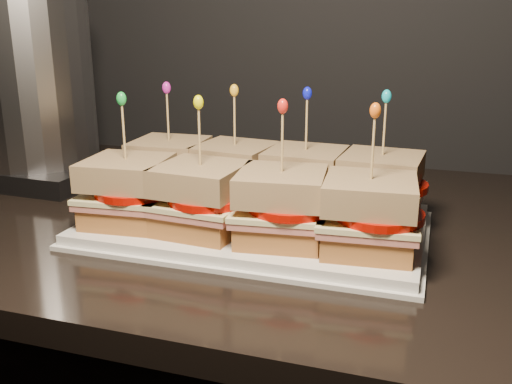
% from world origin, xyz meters
% --- Properties ---
extents(granite_slab, '(2.38, 0.70, 0.03)m').
position_xyz_m(granite_slab, '(-0.48, 1.66, 0.92)').
color(granite_slab, black).
rests_on(granite_slab, cabinet).
extents(platter, '(0.42, 0.26, 0.02)m').
position_xyz_m(platter, '(-0.34, 1.59, 0.95)').
color(platter, white).
rests_on(platter, granite_slab).
extents(platter_rim, '(0.44, 0.27, 0.01)m').
position_xyz_m(platter_rim, '(-0.34, 1.59, 0.94)').
color(platter_rim, white).
rests_on(platter_rim, granite_slab).
extents(sandwich_0_bread_bot, '(0.10, 0.10, 0.03)m').
position_xyz_m(sandwich_0_bread_bot, '(-0.49, 1.65, 0.97)').
color(sandwich_0_bread_bot, brown).
rests_on(sandwich_0_bread_bot, platter).
extents(sandwich_0_ham, '(0.11, 0.11, 0.01)m').
position_xyz_m(sandwich_0_ham, '(-0.49, 1.65, 0.99)').
color(sandwich_0_ham, '#C16558').
rests_on(sandwich_0_ham, sandwich_0_bread_bot).
extents(sandwich_0_cheese, '(0.11, 0.11, 0.01)m').
position_xyz_m(sandwich_0_cheese, '(-0.49, 1.65, 0.99)').
color(sandwich_0_cheese, beige).
rests_on(sandwich_0_cheese, sandwich_0_ham).
extents(sandwich_0_tomato, '(0.10, 0.10, 0.01)m').
position_xyz_m(sandwich_0_tomato, '(-0.48, 1.64, 1.00)').
color(sandwich_0_tomato, '#B50D03').
rests_on(sandwich_0_tomato, sandwich_0_cheese).
extents(sandwich_0_bread_top, '(0.10, 0.10, 0.03)m').
position_xyz_m(sandwich_0_bread_top, '(-0.49, 1.65, 1.02)').
color(sandwich_0_bread_top, '#5B2C0B').
rests_on(sandwich_0_bread_top, sandwich_0_tomato).
extents(sandwich_0_pick, '(0.00, 0.00, 0.09)m').
position_xyz_m(sandwich_0_pick, '(-0.49, 1.65, 1.07)').
color(sandwich_0_pick, tan).
rests_on(sandwich_0_pick, sandwich_0_bread_top).
extents(sandwich_0_frill, '(0.01, 0.01, 0.02)m').
position_xyz_m(sandwich_0_frill, '(-0.49, 1.65, 1.11)').
color(sandwich_0_frill, '#C0209F').
rests_on(sandwich_0_frill, sandwich_0_pick).
extents(sandwich_1_bread_bot, '(0.11, 0.11, 0.03)m').
position_xyz_m(sandwich_1_bread_bot, '(-0.39, 1.65, 0.97)').
color(sandwich_1_bread_bot, brown).
rests_on(sandwich_1_bread_bot, platter).
extents(sandwich_1_ham, '(0.12, 0.11, 0.01)m').
position_xyz_m(sandwich_1_ham, '(-0.39, 1.65, 0.99)').
color(sandwich_1_ham, '#C16558').
rests_on(sandwich_1_ham, sandwich_1_bread_bot).
extents(sandwich_1_cheese, '(0.12, 0.12, 0.01)m').
position_xyz_m(sandwich_1_cheese, '(-0.39, 1.65, 0.99)').
color(sandwich_1_cheese, beige).
rests_on(sandwich_1_cheese, sandwich_1_ham).
extents(sandwich_1_tomato, '(0.10, 0.10, 0.01)m').
position_xyz_m(sandwich_1_tomato, '(-0.37, 1.64, 1.00)').
color(sandwich_1_tomato, '#B50D03').
rests_on(sandwich_1_tomato, sandwich_1_cheese).
extents(sandwich_1_bread_top, '(0.11, 0.11, 0.03)m').
position_xyz_m(sandwich_1_bread_top, '(-0.39, 1.65, 1.02)').
color(sandwich_1_bread_top, '#5B2C0B').
rests_on(sandwich_1_bread_top, sandwich_1_tomato).
extents(sandwich_1_pick, '(0.00, 0.00, 0.09)m').
position_xyz_m(sandwich_1_pick, '(-0.39, 1.65, 1.07)').
color(sandwich_1_pick, tan).
rests_on(sandwich_1_pick, sandwich_1_bread_top).
extents(sandwich_1_frill, '(0.01, 0.01, 0.02)m').
position_xyz_m(sandwich_1_frill, '(-0.39, 1.65, 1.11)').
color(sandwich_1_frill, yellow).
rests_on(sandwich_1_frill, sandwich_1_pick).
extents(sandwich_2_bread_bot, '(0.10, 0.10, 0.03)m').
position_xyz_m(sandwich_2_bread_bot, '(-0.29, 1.65, 0.97)').
color(sandwich_2_bread_bot, brown).
rests_on(sandwich_2_bread_bot, platter).
extents(sandwich_2_ham, '(0.11, 0.11, 0.01)m').
position_xyz_m(sandwich_2_ham, '(-0.29, 1.65, 0.99)').
color(sandwich_2_ham, '#C16558').
rests_on(sandwich_2_ham, sandwich_2_bread_bot).
extents(sandwich_2_cheese, '(0.11, 0.11, 0.01)m').
position_xyz_m(sandwich_2_cheese, '(-0.29, 1.65, 0.99)').
color(sandwich_2_cheese, beige).
rests_on(sandwich_2_cheese, sandwich_2_ham).
extents(sandwich_2_tomato, '(0.10, 0.10, 0.01)m').
position_xyz_m(sandwich_2_tomato, '(-0.27, 1.64, 1.00)').
color(sandwich_2_tomato, '#B50D03').
rests_on(sandwich_2_tomato, sandwich_2_cheese).
extents(sandwich_2_bread_top, '(0.10, 0.10, 0.03)m').
position_xyz_m(sandwich_2_bread_top, '(-0.29, 1.65, 1.02)').
color(sandwich_2_bread_top, '#5B2C0B').
rests_on(sandwich_2_bread_top, sandwich_2_tomato).
extents(sandwich_2_pick, '(0.00, 0.00, 0.09)m').
position_xyz_m(sandwich_2_pick, '(-0.29, 1.65, 1.07)').
color(sandwich_2_pick, tan).
rests_on(sandwich_2_pick, sandwich_2_bread_top).
extents(sandwich_2_frill, '(0.01, 0.01, 0.02)m').
position_xyz_m(sandwich_2_frill, '(-0.29, 1.65, 1.11)').
color(sandwich_2_frill, '#0F15D6').
rests_on(sandwich_2_frill, sandwich_2_pick).
extents(sandwich_3_bread_bot, '(0.10, 0.10, 0.03)m').
position_xyz_m(sandwich_3_bread_bot, '(-0.18, 1.65, 0.97)').
color(sandwich_3_bread_bot, brown).
rests_on(sandwich_3_bread_bot, platter).
extents(sandwich_3_ham, '(0.11, 0.11, 0.01)m').
position_xyz_m(sandwich_3_ham, '(-0.18, 1.65, 0.99)').
color(sandwich_3_ham, '#C16558').
rests_on(sandwich_3_ham, sandwich_3_bread_bot).
extents(sandwich_3_cheese, '(0.12, 0.11, 0.01)m').
position_xyz_m(sandwich_3_cheese, '(-0.18, 1.65, 0.99)').
color(sandwich_3_cheese, beige).
rests_on(sandwich_3_cheese, sandwich_3_ham).
extents(sandwich_3_tomato, '(0.10, 0.10, 0.01)m').
position_xyz_m(sandwich_3_tomato, '(-0.17, 1.64, 1.00)').
color(sandwich_3_tomato, '#B50D03').
rests_on(sandwich_3_tomato, sandwich_3_cheese).
extents(sandwich_3_bread_top, '(0.11, 0.11, 0.03)m').
position_xyz_m(sandwich_3_bread_top, '(-0.18, 1.65, 1.02)').
color(sandwich_3_bread_top, '#5B2C0B').
rests_on(sandwich_3_bread_top, sandwich_3_tomato).
extents(sandwich_3_pick, '(0.00, 0.00, 0.09)m').
position_xyz_m(sandwich_3_pick, '(-0.18, 1.65, 1.07)').
color(sandwich_3_pick, tan).
rests_on(sandwich_3_pick, sandwich_3_bread_top).
extents(sandwich_3_frill, '(0.01, 0.01, 0.02)m').
position_xyz_m(sandwich_3_frill, '(-0.18, 1.65, 1.11)').
color(sandwich_3_frill, '#11B1BF').
rests_on(sandwich_3_frill, sandwich_3_pick).
extents(sandwich_4_bread_bot, '(0.10, 0.10, 0.03)m').
position_xyz_m(sandwich_4_bread_bot, '(-0.49, 1.53, 0.97)').
color(sandwich_4_bread_bot, brown).
rests_on(sandwich_4_bread_bot, platter).
extents(sandwich_4_ham, '(0.11, 0.11, 0.01)m').
position_xyz_m(sandwich_4_ham, '(-0.49, 1.53, 0.99)').
color(sandwich_4_ham, '#C16558').
rests_on(sandwich_4_ham, sandwich_4_bread_bot).
extents(sandwich_4_cheese, '(0.12, 0.11, 0.01)m').
position_xyz_m(sandwich_4_cheese, '(-0.49, 1.53, 0.99)').
color(sandwich_4_cheese, beige).
rests_on(sandwich_4_cheese, sandwich_4_ham).
extents(sandwich_4_tomato, '(0.10, 0.10, 0.01)m').
position_xyz_m(sandwich_4_tomato, '(-0.48, 1.52, 1.00)').
color(sandwich_4_tomato, '#B50D03').
rests_on(sandwich_4_tomato, sandwich_4_cheese).
extents(sandwich_4_bread_top, '(0.11, 0.11, 0.03)m').
position_xyz_m(sandwich_4_bread_top, '(-0.49, 1.53, 1.02)').
color(sandwich_4_bread_top, '#5B2C0B').
rests_on(sandwich_4_bread_top, sandwich_4_tomato).
extents(sandwich_4_pick, '(0.00, 0.00, 0.09)m').
position_xyz_m(sandwich_4_pick, '(-0.49, 1.53, 1.07)').
color(sandwich_4_pick, tan).
rests_on(sandwich_4_pick, sandwich_4_bread_top).
extents(sandwich_4_frill, '(0.01, 0.01, 0.02)m').
position_xyz_m(sandwich_4_frill, '(-0.49, 1.53, 1.11)').
color(sandwich_4_frill, green).
rests_on(sandwich_4_frill, sandwich_4_pick).
extents(sandwich_5_bread_bot, '(0.10, 0.10, 0.03)m').
position_xyz_m(sandwich_5_bread_bot, '(-0.39, 1.53, 0.97)').
color(sandwich_5_bread_bot, brown).
rests_on(sandwich_5_bread_bot, platter).
extents(sandwich_5_ham, '(0.11, 0.11, 0.01)m').
position_xyz_m(sandwich_5_ham, '(-0.39, 1.53, 0.99)').
color(sandwich_5_ham, '#C16558').
rests_on(sandwich_5_ham, sandwich_5_bread_bot).
extents(sandwich_5_cheese, '(0.12, 0.11, 0.01)m').
position_xyz_m(sandwich_5_cheese, '(-0.39, 1.53, 0.99)').
color(sandwich_5_cheese, beige).
rests_on(sandwich_5_cheese, sandwich_5_ham).
extents(sandwich_5_tomato, '(0.10, 0.10, 0.01)m').
position_xyz_m(sandwich_5_tomato, '(-0.37, 1.52, 1.00)').
color(sandwich_5_tomato, '#B50D03').
rests_on(sandwich_5_tomato, sandwich_5_cheese).
extents(sandwich_5_bread_top, '(0.11, 0.11, 0.03)m').
position_xyz_m(sandwich_5_bread_top, '(-0.39, 1.53, 1.02)').
color(sandwich_5_bread_top, '#5B2C0B').
rests_on(sandwich_5_bread_top, sandwich_5_tomato).
extents(sandwich_5_pick, '(0.00, 0.00, 0.09)m').
position_xyz_m(sandwich_5_pick, '(-0.39, 1.53, 1.07)').
color(sandwich_5_pick, tan).
rests_on(sandwich_5_pick, sandwich_5_bread_top).
extents(sandwich_5_frill, '(0.01, 0.01, 0.02)m').
position_xyz_m(sandwich_5_frill, '(-0.39, 1.53, 1.11)').
color(sandwich_5_frill, '#F5F303').
rests_on(sandwich_5_frill, sandwich_5_pick).
extents(sandwich_6_bread_bot, '(0.11, 0.11, 0.03)m').
position_xyz_m(sandwich_6_bread_bot, '(-0.29, 1.53, 0.97)').
color(sandwich_6_bread_bot, brown).
rests_on(sandwich_6_bread_bot, platter).
extents(sandwich_6_ham, '(0.12, 0.11, 0.01)m').
position_xyz_m(sandwich_6_ham, '(-0.29, 1.53, 0.99)').
color(sandwich_6_ham, '#C16558').
rests_on(sandwich_6_ham, sandwich_6_bread_bot).
extents(sandwich_6_cheese, '(0.12, 0.12, 0.01)m').
position_xyz_m(sandwich_6_cheese, '(-0.29, 1.53, 0.99)').
color(sandwich_6_cheese, beige).
rests_on(sandwich_6_cheese, sandwich_6_ham).
extents(sandwich_6_tomato, '(0.10, 0.10, 0.01)m').
position_xyz_m(sandwich_6_tomato, '(-0.27, 1.52, 1.00)').
color(sandwich_6_tomato, '#B50D03').
rests_on(sandwich_6_tomato, sandwich_6_cheese).
extents(sandwich_6_bread_top, '(0.11, 0.11, 0.03)m').
position_xyz_m(sandwich_6_bread_top, '(-0.29, 1.53, 1.02)').
color(sandwich_6_bread_top, '#5B2C0B').
rests_on(sandwich_6_bread_top, sandwich_6_tomato).
extents(sandwich_6_pick, '(0.00, 0.00, 0.09)m').
position_xyz_m(sandwich_6_pick, '(-0.29, 1.53, 1.07)').
color(sandwich_6_pick, tan).
rests_on(sandwich_6_pick, sandwich_6_bread_top).
extents(sandwich_6_frill, '(0.01, 0.01, 0.02)m').
position_xyz_m(sandwich_6_frill, '(-0.29, 1.53, 1.11)').
color(sandwich_6_frill, red).
rests_on(sandwich_6_frill, sandwich_6_pick).
extents(sandwich_7_bread_bot, '(0.10, 0.10, 0.03)m').
position_xyz_m(sandwich_7_bread_bot, '(-0.18, 1.53, 0.97)').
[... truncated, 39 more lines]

